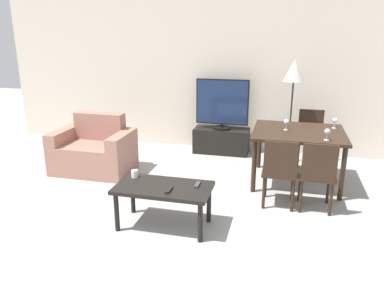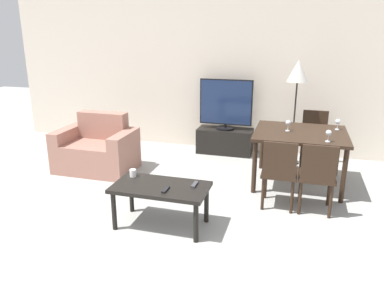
{
  "view_description": "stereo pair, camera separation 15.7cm",
  "coord_description": "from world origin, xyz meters",
  "px_view_note": "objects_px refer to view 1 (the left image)",
  "views": [
    {
      "loc": [
        1.28,
        -2.31,
        2.0
      ],
      "look_at": [
        0.21,
        1.96,
        0.65
      ],
      "focal_mm": 35.0,
      "sensor_mm": 36.0,
      "label": 1
    },
    {
      "loc": [
        1.43,
        -2.27,
        2.0
      ],
      "look_at": [
        0.21,
        1.96,
        0.65
      ],
      "focal_mm": 35.0,
      "sensor_mm": 36.0,
      "label": 2
    }
  ],
  "objects_px": {
    "tv_stand": "(221,141)",
    "remote_primary": "(169,190)",
    "dining_chair_near": "(280,169)",
    "floor_lamp": "(294,76)",
    "coffee_table": "(163,191)",
    "dining_chair_far": "(310,134)",
    "dining_table": "(298,137)",
    "cup_white_near": "(135,174)",
    "armchair": "(94,151)",
    "remote_secondary": "(198,184)",
    "tv": "(222,104)",
    "dining_chair_near_right": "(318,173)",
    "wine_glass_left": "(327,132)",
    "wine_glass_right": "(335,121)",
    "wine_glass_center": "(286,123)"
  },
  "relations": [
    {
      "from": "tv_stand",
      "to": "remote_primary",
      "type": "distance_m",
      "value": 2.73
    },
    {
      "from": "remote_secondary",
      "to": "wine_glass_center",
      "type": "xyz_separation_m",
      "value": [
        0.85,
        1.48,
        0.36
      ]
    },
    {
      "from": "remote_secondary",
      "to": "cup_white_near",
      "type": "height_order",
      "value": "cup_white_near"
    },
    {
      "from": "tv_stand",
      "to": "remote_secondary",
      "type": "xyz_separation_m",
      "value": [
        0.18,
        -2.51,
        0.26
      ]
    },
    {
      "from": "armchair",
      "to": "wine_glass_left",
      "type": "xyz_separation_m",
      "value": [
        3.17,
        -0.11,
        0.53
      ]
    },
    {
      "from": "dining_chair_near_right",
      "to": "cup_white_near",
      "type": "bearing_deg",
      "value": -162.66
    },
    {
      "from": "armchair",
      "to": "wine_glass_left",
      "type": "height_order",
      "value": "wine_glass_left"
    },
    {
      "from": "dining_table",
      "to": "remote_primary",
      "type": "height_order",
      "value": "dining_table"
    },
    {
      "from": "dining_chair_near",
      "to": "floor_lamp",
      "type": "distance_m",
      "value": 1.87
    },
    {
      "from": "dining_chair_near",
      "to": "remote_primary",
      "type": "distance_m",
      "value": 1.36
    },
    {
      "from": "tv_stand",
      "to": "remote_secondary",
      "type": "bearing_deg",
      "value": -85.93
    },
    {
      "from": "dining_table",
      "to": "cup_white_near",
      "type": "height_order",
      "value": "dining_table"
    },
    {
      "from": "armchair",
      "to": "wine_glass_left",
      "type": "distance_m",
      "value": 3.21
    },
    {
      "from": "dining_chair_near",
      "to": "wine_glass_right",
      "type": "relative_size",
      "value": 5.69
    },
    {
      "from": "remote_secondary",
      "to": "armchair",
      "type": "bearing_deg",
      "value": 146.63
    },
    {
      "from": "tv_stand",
      "to": "wine_glass_right",
      "type": "bearing_deg",
      "value": -25.21
    },
    {
      "from": "tv_stand",
      "to": "cup_white_near",
      "type": "height_order",
      "value": "cup_white_near"
    },
    {
      "from": "dining_chair_near_right",
      "to": "armchair",
      "type": "bearing_deg",
      "value": 169.73
    },
    {
      "from": "dining_table",
      "to": "coffee_table",
      "type": "bearing_deg",
      "value": -130.73
    },
    {
      "from": "tv",
      "to": "dining_table",
      "type": "distance_m",
      "value": 1.59
    },
    {
      "from": "tv_stand",
      "to": "wine_glass_left",
      "type": "xyz_separation_m",
      "value": [
        1.51,
        -1.41,
        0.62
      ]
    },
    {
      "from": "tv_stand",
      "to": "remote_primary",
      "type": "relative_size",
      "value": 6.07
    },
    {
      "from": "remote_secondary",
      "to": "cup_white_near",
      "type": "distance_m",
      "value": 0.72
    },
    {
      "from": "dining_chair_near_right",
      "to": "dining_chair_far",
      "type": "bearing_deg",
      "value": 90.0
    },
    {
      "from": "wine_glass_center",
      "to": "wine_glass_right",
      "type": "xyz_separation_m",
      "value": [
        0.63,
        0.25,
        0.0
      ]
    },
    {
      "from": "dining_chair_near_right",
      "to": "floor_lamp",
      "type": "relative_size",
      "value": 0.52
    },
    {
      "from": "coffee_table",
      "to": "dining_table",
      "type": "xyz_separation_m",
      "value": [
        1.36,
        1.58,
        0.24
      ]
    },
    {
      "from": "dining_chair_near",
      "to": "dining_chair_far",
      "type": "xyz_separation_m",
      "value": [
        0.41,
        1.64,
        0.0
      ]
    },
    {
      "from": "dining_table",
      "to": "dining_chair_far",
      "type": "bearing_deg",
      "value": 75.95
    },
    {
      "from": "tv",
      "to": "wine_glass_center",
      "type": "relative_size",
      "value": 5.93
    },
    {
      "from": "tv",
      "to": "floor_lamp",
      "type": "xyz_separation_m",
      "value": [
        1.1,
        -0.2,
        0.52
      ]
    },
    {
      "from": "coffee_table",
      "to": "remote_primary",
      "type": "height_order",
      "value": "remote_primary"
    },
    {
      "from": "armchair",
      "to": "remote_secondary",
      "type": "distance_m",
      "value": 2.21
    },
    {
      "from": "tv_stand",
      "to": "cup_white_near",
      "type": "bearing_deg",
      "value": -102.3
    },
    {
      "from": "tv",
      "to": "wine_glass_left",
      "type": "xyz_separation_m",
      "value": [
        1.51,
        -1.41,
        -0.0
      ]
    },
    {
      "from": "armchair",
      "to": "tv_stand",
      "type": "relative_size",
      "value": 1.22
    },
    {
      "from": "tv_stand",
      "to": "wine_glass_left",
      "type": "distance_m",
      "value": 2.16
    },
    {
      "from": "armchair",
      "to": "remote_secondary",
      "type": "height_order",
      "value": "armchair"
    },
    {
      "from": "remote_primary",
      "to": "cup_white_near",
      "type": "height_order",
      "value": "cup_white_near"
    },
    {
      "from": "dining_table",
      "to": "floor_lamp",
      "type": "bearing_deg",
      "value": 97.14
    },
    {
      "from": "dining_chair_near_right",
      "to": "tv_stand",
      "type": "bearing_deg",
      "value": 127.13
    },
    {
      "from": "tv_stand",
      "to": "wine_glass_right",
      "type": "relative_size",
      "value": 6.24
    },
    {
      "from": "tv_stand",
      "to": "dining_table",
      "type": "relative_size",
      "value": 0.78
    },
    {
      "from": "remote_primary",
      "to": "wine_glass_left",
      "type": "bearing_deg",
      "value": 39.59
    },
    {
      "from": "remote_primary",
      "to": "wine_glass_center",
      "type": "xyz_separation_m",
      "value": [
        1.1,
        1.68,
        0.36
      ]
    },
    {
      "from": "dining_chair_near_right",
      "to": "remote_primary",
      "type": "bearing_deg",
      "value": -149.74
    },
    {
      "from": "tv_stand",
      "to": "wine_glass_right",
      "type": "xyz_separation_m",
      "value": [
        1.66,
        -0.78,
        0.62
      ]
    },
    {
      "from": "dining_chair_far",
      "to": "dining_chair_near_right",
      "type": "xyz_separation_m",
      "value": [
        0.0,
        -1.64,
        0.0
      ]
    },
    {
      "from": "dining_chair_far",
      "to": "wine_glass_right",
      "type": "relative_size",
      "value": 5.69
    },
    {
      "from": "dining_chair_far",
      "to": "dining_chair_near_right",
      "type": "height_order",
      "value": "same"
    }
  ]
}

